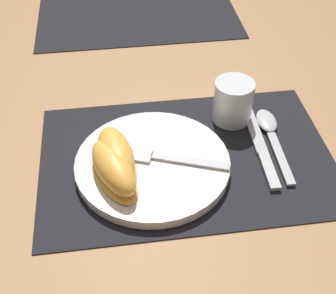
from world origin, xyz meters
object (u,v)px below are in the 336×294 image
object	(u,v)px
plate	(153,164)
juice_glass	(233,103)
knife	(260,147)
fork	(156,156)
citrus_wedge_0	(116,156)
spoon	(270,130)
citrus_wedge_1	(113,169)

from	to	relation	value
plate	juice_glass	size ratio (longest dim) A/B	3.23
knife	fork	world-z (taller)	fork
knife	citrus_wedge_0	size ratio (longest dim) A/B	1.50
fork	citrus_wedge_0	size ratio (longest dim) A/B	1.44
spoon	fork	world-z (taller)	fork
knife	juice_glass	bearing A→B (deg)	109.65
plate	spoon	world-z (taller)	plate
fork	citrus_wedge_1	distance (m)	0.08
fork	citrus_wedge_0	xyz separation A→B (m)	(-0.06, -0.01, 0.02)
citrus_wedge_0	spoon	bearing A→B (deg)	12.99
spoon	citrus_wedge_1	world-z (taller)	citrus_wedge_1
juice_glass	citrus_wedge_1	bearing A→B (deg)	-147.85
juice_glass	knife	distance (m)	0.09
plate	knife	xyz separation A→B (m)	(0.18, 0.02, -0.01)
knife	spoon	distance (m)	0.05
juice_glass	citrus_wedge_1	xyz separation A→B (m)	(-0.21, -0.13, 0.00)
juice_glass	spoon	world-z (taller)	juice_glass
citrus_wedge_1	citrus_wedge_0	bearing A→B (deg)	78.96
juice_glass	citrus_wedge_0	bearing A→B (deg)	-152.74
juice_glass	citrus_wedge_1	size ratio (longest dim) A/B	0.56
citrus_wedge_1	fork	bearing A→B (deg)	28.17
fork	citrus_wedge_0	bearing A→B (deg)	-171.43
knife	fork	size ratio (longest dim) A/B	1.04
plate	fork	xyz separation A→B (m)	(0.01, 0.01, 0.01)
fork	citrus_wedge_0	distance (m)	0.07
citrus_wedge_1	knife	bearing A→B (deg)	11.90
plate	citrus_wedge_1	bearing A→B (deg)	-154.02
plate	spoon	distance (m)	0.22
knife	plate	bearing A→B (deg)	-173.26
plate	citrus_wedge_0	size ratio (longest dim) A/B	1.81
spoon	fork	size ratio (longest dim) A/B	0.94
juice_glass	spoon	size ratio (longest dim) A/B	0.41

